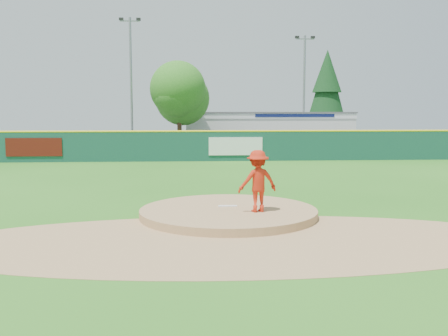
{
  "coord_description": "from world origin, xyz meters",
  "views": [
    {
      "loc": [
        -1.18,
        -15.23,
        3.2
      ],
      "look_at": [
        0.0,
        2.0,
        1.3
      ],
      "focal_mm": 40.0,
      "sensor_mm": 36.0,
      "label": 1
    }
  ],
  "objects": [
    {
      "name": "infield_dirt_arc",
      "position": [
        0.0,
        -3.0,
        0.01
      ],
      "size": [
        15.4,
        15.4,
        0.01
      ],
      "primitive_type": "cylinder",
      "color": "#9E774C",
      "rests_on": "ground"
    },
    {
      "name": "light_pole_left",
      "position": [
        -6.0,
        27.0,
        6.05
      ],
      "size": [
        1.75,
        0.25,
        11.0
      ],
      "color": "gray",
      "rests_on": "ground"
    },
    {
      "name": "parking_lot",
      "position": [
        0.0,
        27.0,
        0.01
      ],
      "size": [
        44.0,
        16.0,
        0.02
      ],
      "primitive_type": "cube",
      "color": "#38383A",
      "rests_on": "ground"
    },
    {
      "name": "pitchers_mound",
      "position": [
        0.0,
        0.0,
        0.0
      ],
      "size": [
        5.5,
        5.5,
        0.5
      ],
      "primitive_type": "cylinder",
      "color": "#9E774C",
      "rests_on": "ground"
    },
    {
      "name": "conifer_tree",
      "position": [
        13.0,
        36.0,
        5.54
      ],
      "size": [
        4.4,
        4.4,
        9.5
      ],
      "color": "#382314",
      "rests_on": "ground"
    },
    {
      "name": "fence_banners",
      "position": [
        -4.72,
        17.92,
        1.0
      ],
      "size": [
        16.8,
        0.04,
        1.2
      ],
      "color": "#56130C",
      "rests_on": "ground"
    },
    {
      "name": "outfield_fence",
      "position": [
        0.0,
        18.0,
        1.09
      ],
      "size": [
        40.0,
        0.14,
        2.07
      ],
      "color": "#154438",
      "rests_on": "ground"
    },
    {
      "name": "van",
      "position": [
        -1.88,
        24.91,
        0.69
      ],
      "size": [
        5.13,
        2.92,
        1.35
      ],
      "primitive_type": "imported",
      "rotation": [
        0.0,
        0.0,
        1.72
      ],
      "color": "silver",
      "rests_on": "parking_lot"
    },
    {
      "name": "pitcher",
      "position": [
        0.84,
        -0.54,
        1.18
      ],
      "size": [
        1.33,
        0.96,
        1.86
      ],
      "primitive_type": "imported",
      "rotation": [
        0.0,
        0.0,
        3.39
      ],
      "color": "red",
      "rests_on": "pitchers_mound"
    },
    {
      "name": "pool_building_grp",
      "position": [
        6.0,
        31.99,
        1.66
      ],
      "size": [
        15.2,
        8.2,
        3.31
      ],
      "color": "silver",
      "rests_on": "ground"
    },
    {
      "name": "ground",
      "position": [
        0.0,
        0.0,
        0.0
      ],
      "size": [
        120.0,
        120.0,
        0.0
      ],
      "primitive_type": "plane",
      "color": "#286B19",
      "rests_on": "ground"
    },
    {
      "name": "deciduous_tree",
      "position": [
        -2.0,
        25.0,
        4.55
      ],
      "size": [
        5.6,
        5.6,
        7.36
      ],
      "color": "#382314",
      "rests_on": "ground"
    },
    {
      "name": "pitching_rubber",
      "position": [
        0.0,
        0.3,
        0.27
      ],
      "size": [
        0.6,
        0.15,
        0.04
      ],
      "primitive_type": "cube",
      "color": "white",
      "rests_on": "pitchers_mound"
    },
    {
      "name": "light_pole_right",
      "position": [
        9.0,
        29.0,
        5.54
      ],
      "size": [
        1.75,
        0.25,
        10.0
      ],
      "color": "gray",
      "rests_on": "ground"
    }
  ]
}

